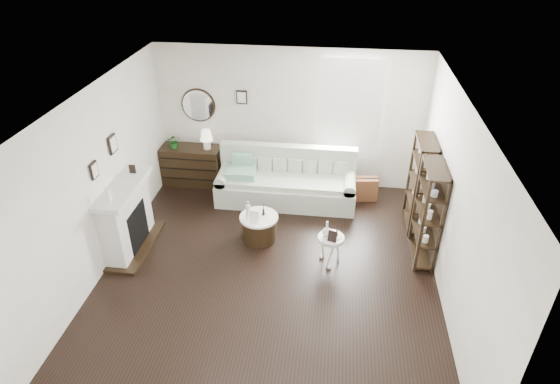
# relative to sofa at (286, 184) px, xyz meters

# --- Properties ---
(room) EXTENTS (5.50, 5.50, 5.50)m
(room) POSITION_rel_sofa_xyz_m (0.71, 0.62, 1.27)
(room) COLOR black
(room) RESTS_ON ground
(fireplace) EXTENTS (0.50, 1.40, 1.84)m
(fireplace) POSITION_rel_sofa_xyz_m (-2.34, -1.78, 0.21)
(fireplace) COLOR silver
(fireplace) RESTS_ON ground
(shelf_unit_far) EXTENTS (0.30, 0.80, 1.60)m
(shelf_unit_far) POSITION_rel_sofa_xyz_m (2.31, -0.53, 0.47)
(shelf_unit_far) COLOR black
(shelf_unit_far) RESTS_ON ground
(shelf_unit_near) EXTENTS (0.30, 0.80, 1.60)m
(shelf_unit_near) POSITION_rel_sofa_xyz_m (2.31, -1.43, 0.47)
(shelf_unit_near) COLOR black
(shelf_unit_near) RESTS_ON ground
(sofa) EXTENTS (2.56, 0.89, 0.99)m
(sofa) POSITION_rel_sofa_xyz_m (0.00, 0.00, 0.00)
(sofa) COLOR #A4AC99
(sofa) RESTS_ON ground
(quilt) EXTENTS (0.57, 0.48, 0.14)m
(quilt) POSITION_rel_sofa_xyz_m (-0.84, -0.13, 0.25)
(quilt) COLOR #227F67
(quilt) RESTS_ON sofa
(suitcase) EXTENTS (0.69, 0.30, 0.45)m
(suitcase) POSITION_rel_sofa_xyz_m (1.36, 0.17, -0.11)
(suitcase) COLOR brown
(suitcase) RESTS_ON ground
(dresser) EXTENTS (1.16, 0.50, 0.78)m
(dresser) POSITION_rel_sofa_xyz_m (-1.93, 0.39, 0.06)
(dresser) COLOR black
(dresser) RESTS_ON ground
(table_lamp) EXTENTS (0.31, 0.31, 0.38)m
(table_lamp) POSITION_rel_sofa_xyz_m (-1.59, 0.39, 0.64)
(table_lamp) COLOR white
(table_lamp) RESTS_ON dresser
(potted_plant) EXTENTS (0.32, 0.29, 0.28)m
(potted_plant) POSITION_rel_sofa_xyz_m (-2.22, 0.34, 0.59)
(potted_plant) COLOR #164E18
(potted_plant) RESTS_ON dresser
(drum_table) EXTENTS (0.63, 0.63, 0.44)m
(drum_table) POSITION_rel_sofa_xyz_m (-0.31, -1.30, -0.11)
(drum_table) COLOR black
(drum_table) RESTS_ON ground
(pedestal_table) EXTENTS (0.41, 0.41, 0.50)m
(pedestal_table) POSITION_rel_sofa_xyz_m (0.88, -1.78, 0.12)
(pedestal_table) COLOR white
(pedestal_table) RESTS_ON ground
(eiffel_drum) EXTENTS (0.13, 0.13, 0.20)m
(eiffel_drum) POSITION_rel_sofa_xyz_m (-0.24, -1.26, 0.21)
(eiffel_drum) COLOR black
(eiffel_drum) RESTS_ON drum_table
(bottle_drum) EXTENTS (0.07, 0.07, 0.32)m
(bottle_drum) POSITION_rel_sofa_xyz_m (-0.47, -1.37, 0.27)
(bottle_drum) COLOR silver
(bottle_drum) RESTS_ON drum_table
(card_frame_drum) EXTENTS (0.15, 0.07, 0.20)m
(card_frame_drum) POSITION_rel_sofa_xyz_m (-0.35, -1.46, 0.21)
(card_frame_drum) COLOR white
(card_frame_drum) RESTS_ON drum_table
(eiffel_ped) EXTENTS (0.13, 0.13, 0.18)m
(eiffel_ped) POSITION_rel_sofa_xyz_m (0.96, -1.75, 0.26)
(eiffel_ped) COLOR black
(eiffel_ped) RESTS_ON pedestal_table
(flask_ped) EXTENTS (0.14, 0.14, 0.26)m
(flask_ped) POSITION_rel_sofa_xyz_m (0.81, -1.76, 0.30)
(flask_ped) COLOR silver
(flask_ped) RESTS_ON pedestal_table
(card_frame_ped) EXTENTS (0.14, 0.09, 0.18)m
(card_frame_ped) POSITION_rel_sofa_xyz_m (0.90, -1.89, 0.26)
(card_frame_ped) COLOR black
(card_frame_ped) RESTS_ON pedestal_table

